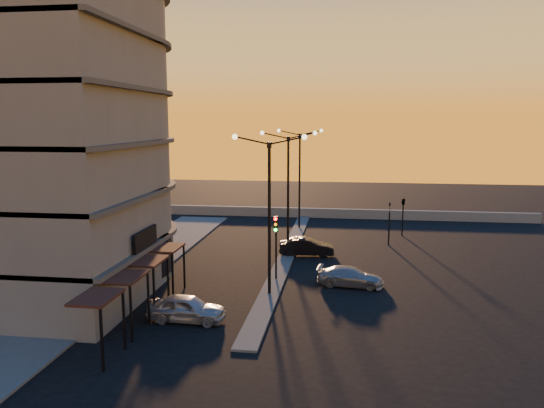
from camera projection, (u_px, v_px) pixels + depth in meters
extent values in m
plane|color=black|center=(269.00, 295.00, 31.52)|extent=(120.00, 120.00, 0.00)
cube|color=#4A4A47|center=(129.00, 269.00, 36.86)|extent=(5.00, 40.00, 0.12)
cube|color=#4A4A47|center=(288.00, 253.00, 41.29)|extent=(1.20, 36.00, 0.12)
cube|color=slate|center=(323.00, 213.00, 56.60)|extent=(44.00, 0.50, 1.00)
cylinder|color=#6A645D|center=(55.00, 85.00, 33.45)|extent=(14.00, 14.00, 25.00)
cube|color=#6A645D|center=(5.00, 79.00, 28.56)|extent=(14.00, 10.00, 25.00)
cylinder|color=black|center=(65.00, 253.00, 35.15)|extent=(14.16, 14.16, 2.40)
cube|color=black|center=(145.00, 240.00, 29.94)|extent=(0.15, 3.20, 1.20)
cylinder|color=black|center=(269.00, 221.00, 30.82)|extent=(0.18, 0.18, 9.00)
cube|color=black|center=(269.00, 145.00, 30.14)|extent=(0.25, 0.25, 0.35)
sphere|color=#FFE5B2|center=(235.00, 137.00, 30.34)|extent=(0.32, 0.32, 0.32)
sphere|color=#FFE5B2|center=(304.00, 137.00, 29.79)|extent=(0.32, 0.32, 0.32)
cylinder|color=black|center=(288.00, 197.00, 40.60)|extent=(0.18, 0.18, 9.00)
cube|color=black|center=(288.00, 139.00, 39.92)|extent=(0.25, 0.25, 0.35)
sphere|color=#FFE5B2|center=(262.00, 133.00, 40.12)|extent=(0.32, 0.32, 0.32)
sphere|color=#FFE5B2|center=(315.00, 133.00, 39.57)|extent=(0.32, 0.32, 0.32)
cylinder|color=black|center=(300.00, 182.00, 50.39)|extent=(0.18, 0.18, 9.00)
cube|color=black|center=(300.00, 135.00, 49.70)|extent=(0.25, 0.25, 0.35)
sphere|color=#FFE5B2|center=(279.00, 131.00, 49.91)|extent=(0.32, 0.32, 0.32)
sphere|color=#FFE5B2|center=(321.00, 131.00, 49.36)|extent=(0.32, 0.32, 0.32)
cylinder|color=black|center=(276.00, 256.00, 34.21)|extent=(0.12, 0.12, 3.20)
cube|color=black|center=(276.00, 224.00, 33.70)|extent=(0.28, 0.16, 1.00)
sphere|color=#FF0C05|center=(276.00, 219.00, 33.54)|extent=(0.20, 0.20, 0.20)
sphere|color=orange|center=(276.00, 224.00, 33.60)|extent=(0.20, 0.20, 0.20)
sphere|color=#0CFF26|center=(276.00, 230.00, 33.65)|extent=(0.20, 0.20, 0.20)
cylinder|color=black|center=(389.00, 229.00, 43.90)|extent=(0.12, 0.12, 2.80)
imported|color=black|center=(390.00, 207.00, 43.62)|extent=(0.13, 0.16, 0.80)
cylinder|color=black|center=(403.00, 220.00, 47.61)|extent=(0.12, 0.12, 2.80)
imported|color=black|center=(403.00, 201.00, 47.33)|extent=(0.42, 1.99, 0.80)
imported|color=#A7A9AE|center=(187.00, 308.00, 27.32)|extent=(4.12, 1.81, 1.38)
imported|color=black|center=(307.00, 247.00, 40.66)|extent=(4.23, 1.64, 1.37)
imported|color=#96989D|center=(350.00, 277.00, 33.17)|extent=(4.29, 2.14, 1.20)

